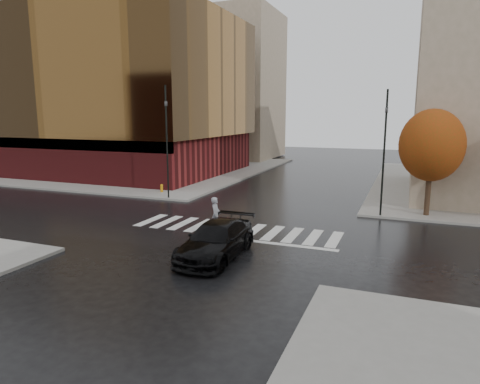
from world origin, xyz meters
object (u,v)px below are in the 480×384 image
at_px(cyclist, 217,222).
at_px(traffic_light_nw, 167,133).
at_px(sedan, 216,240).
at_px(fire_hydrant, 162,188).
at_px(traffic_light_ne, 385,144).

bearing_deg(cyclist, traffic_light_nw, 35.78).
xyz_separation_m(cyclist, traffic_light_nw, (-7.36, 7.39, 4.24)).
distance_m(sedan, traffic_light_nw, 14.39).
bearing_deg(sedan, traffic_light_nw, 128.72).
bearing_deg(cyclist, fire_hydrant, 35.51).
relative_size(cyclist, fire_hydrant, 3.18).
xyz_separation_m(sedan, traffic_light_ne, (6.35, 10.51, 3.74)).
height_order(traffic_light_ne, fire_hydrant, traffic_light_ne).
height_order(traffic_light_nw, fire_hydrant, traffic_light_nw).
bearing_deg(sedan, cyclist, 113.21).
height_order(cyclist, fire_hydrant, cyclist).
height_order(cyclist, traffic_light_nw, traffic_light_nw).
height_order(sedan, cyclist, cyclist).
bearing_deg(fire_hydrant, cyclist, -45.38).
relative_size(sedan, traffic_light_ne, 0.71).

